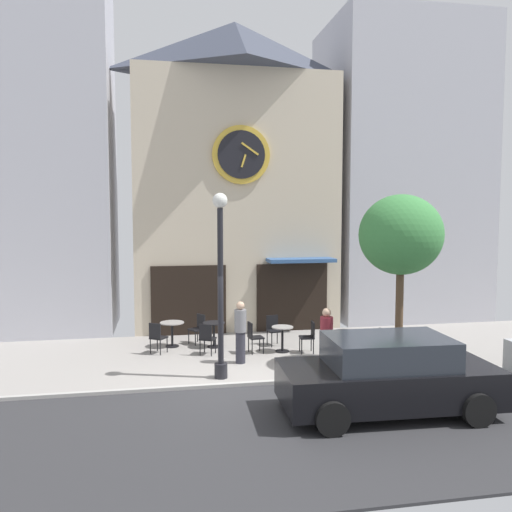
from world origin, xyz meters
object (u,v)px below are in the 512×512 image
at_px(street_lamp, 220,285).
at_px(cafe_table_rightmost, 214,330).
at_px(cafe_chair_near_tree, 375,342).
at_px(pedestrian_grey, 240,331).
at_px(parked_car_black, 388,376).
at_px(cafe_table_center_left, 172,329).
at_px(cafe_chair_facing_street, 157,336).
at_px(pedestrian_maroon, 326,340).
at_px(street_tree, 401,236).
at_px(cafe_table_near_door, 345,339).
at_px(cafe_table_near_curb, 282,335).
at_px(cafe_chair_near_lamp, 199,326).
at_px(cafe_chair_by_entrance, 207,337).
at_px(cafe_chair_right_end, 309,335).
at_px(cafe_chair_outer, 273,328).
at_px(cafe_chair_facing_wall, 253,335).

distance_m(street_lamp, cafe_table_rightmost, 3.44).
relative_size(cafe_table_rightmost, cafe_chair_near_tree, 0.84).
bearing_deg(pedestrian_grey, parked_car_black, -59.21).
xyz_separation_m(cafe_table_center_left, cafe_table_rightmost, (1.23, -0.29, -0.02)).
relative_size(cafe_chair_facing_street, parked_car_black, 0.21).
bearing_deg(pedestrian_maroon, street_tree, 5.62).
bearing_deg(street_lamp, cafe_chair_near_tree, 8.71).
distance_m(street_lamp, cafe_table_center_left, 3.84).
relative_size(street_lamp, cafe_table_near_door, 5.95).
bearing_deg(cafe_chair_facing_street, cafe_table_near_curb, -6.93).
distance_m(street_tree, cafe_table_rightmost, 6.13).
distance_m(cafe_table_near_curb, pedestrian_maroon, 2.36).
distance_m(street_lamp, cafe_chair_facing_street, 3.42).
relative_size(cafe_table_rightmost, cafe_chair_near_lamp, 0.84).
xyz_separation_m(cafe_chair_by_entrance, parked_car_black, (3.19, -4.93, 0.23)).
bearing_deg(parked_car_black, street_lamp, 137.15).
distance_m(street_lamp, parked_car_black, 4.41).
distance_m(cafe_chair_right_end, cafe_chair_near_lamp, 3.49).
distance_m(cafe_chair_near_tree, pedestrian_maroon, 1.91).
bearing_deg(cafe_chair_near_lamp, cafe_chair_outer, -15.10).
xyz_separation_m(cafe_table_near_curb, cafe_chair_near_tree, (2.26, -1.41, 0.04)).
bearing_deg(cafe_chair_outer, cafe_chair_facing_street, -173.63).
relative_size(cafe_table_near_curb, cafe_chair_outer, 0.82).
distance_m(cafe_table_near_door, cafe_chair_near_lamp, 4.56).
bearing_deg(pedestrian_grey, cafe_chair_by_entrance, 130.76).
height_order(cafe_table_near_door, pedestrian_grey, pedestrian_grey).
height_order(street_lamp, cafe_chair_near_lamp, street_lamp).
relative_size(cafe_chair_outer, cafe_chair_by_entrance, 1.00).
distance_m(street_lamp, cafe_chair_outer, 3.90).
height_order(cafe_chair_near_lamp, cafe_chair_by_entrance, same).
bearing_deg(pedestrian_grey, cafe_chair_right_end, 17.34).
distance_m(cafe_chair_near_lamp, pedestrian_maroon, 4.71).
distance_m(cafe_table_near_curb, cafe_chair_right_end, 0.78).
bearing_deg(pedestrian_grey, cafe_chair_facing_street, 148.78).
relative_size(cafe_chair_right_end, cafe_chair_near_tree, 1.00).
xyz_separation_m(cafe_table_center_left, parked_car_black, (4.14, -6.05, 0.23)).
height_order(cafe_table_center_left, cafe_chair_right_end, cafe_chair_right_end).
bearing_deg(cafe_chair_by_entrance, cafe_table_near_door, -16.16).
relative_size(street_lamp, parked_car_black, 1.03).
height_order(cafe_table_center_left, cafe_chair_near_tree, cafe_chair_near_tree).
bearing_deg(cafe_chair_by_entrance, street_tree, -23.72).
height_order(cafe_chair_facing_wall, pedestrian_maroon, pedestrian_maroon).
relative_size(street_tree, cafe_chair_outer, 5.00).
height_order(street_tree, pedestrian_maroon, street_tree).
distance_m(cafe_chair_right_end, pedestrian_maroon, 2.05).
xyz_separation_m(cafe_table_near_door, cafe_chair_by_entrance, (-3.72, 1.08, -0.01)).
relative_size(cafe_chair_near_lamp, cafe_chair_facing_street, 1.00).
bearing_deg(cafe_table_center_left, cafe_chair_near_lamp, 17.84).
relative_size(cafe_table_near_curb, parked_car_black, 0.17).
height_order(cafe_table_rightmost, parked_car_black, parked_car_black).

